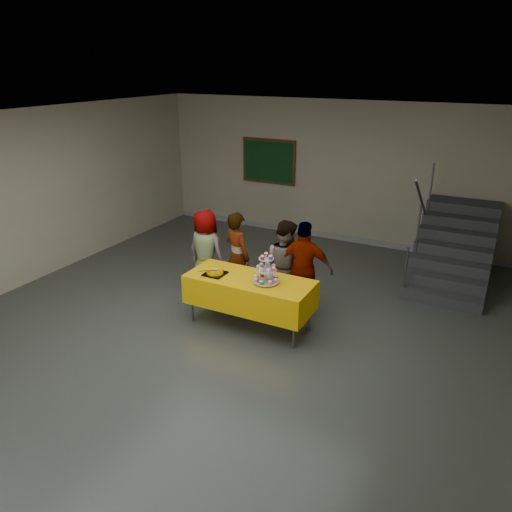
{
  "coord_description": "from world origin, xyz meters",
  "views": [
    {
      "loc": [
        3.4,
        -5.17,
        3.72
      ],
      "look_at": [
        0.26,
        0.87,
        1.05
      ],
      "focal_mm": 35.0,
      "sensor_mm": 36.0,
      "label": 1
    }
  ],
  "objects_px": {
    "bake_table": "(250,292)",
    "cupcake_stand": "(266,272)",
    "bear_cake": "(215,271)",
    "schoolchild_a": "(206,251)",
    "noticeboard": "(269,161)",
    "schoolchild_d": "(304,269)",
    "schoolchild_b": "(237,256)",
    "schoolchild_c": "(285,265)",
    "staircase": "(455,249)"
  },
  "relations": [
    {
      "from": "schoolchild_a",
      "to": "schoolchild_b",
      "type": "relative_size",
      "value": 0.97
    },
    {
      "from": "schoolchild_d",
      "to": "noticeboard",
      "type": "bearing_deg",
      "value": -67.07
    },
    {
      "from": "schoolchild_a",
      "to": "schoolchild_d",
      "type": "bearing_deg",
      "value": -173.3
    },
    {
      "from": "schoolchild_c",
      "to": "noticeboard",
      "type": "bearing_deg",
      "value": -39.35
    },
    {
      "from": "schoolchild_c",
      "to": "schoolchild_a",
      "type": "bearing_deg",
      "value": 23.09
    },
    {
      "from": "cupcake_stand",
      "to": "schoolchild_a",
      "type": "distance_m",
      "value": 1.71
    },
    {
      "from": "schoolchild_a",
      "to": "staircase",
      "type": "relative_size",
      "value": 0.6
    },
    {
      "from": "bake_table",
      "to": "noticeboard",
      "type": "bearing_deg",
      "value": 112.77
    },
    {
      "from": "schoolchild_b",
      "to": "noticeboard",
      "type": "relative_size",
      "value": 1.15
    },
    {
      "from": "schoolchild_a",
      "to": "bear_cake",
      "type": "bearing_deg",
      "value": 137.29
    },
    {
      "from": "schoolchild_c",
      "to": "cupcake_stand",
      "type": "bearing_deg",
      "value": 115.91
    },
    {
      "from": "cupcake_stand",
      "to": "schoolchild_b",
      "type": "xyz_separation_m",
      "value": [
        -0.91,
        0.77,
        -0.19
      ]
    },
    {
      "from": "schoolchild_b",
      "to": "schoolchild_d",
      "type": "relative_size",
      "value": 0.99
    },
    {
      "from": "schoolchild_d",
      "to": "schoolchild_a",
      "type": "bearing_deg",
      "value": -11.13
    },
    {
      "from": "schoolchild_a",
      "to": "schoolchild_d",
      "type": "xyz_separation_m",
      "value": [
        1.79,
        -0.02,
        0.03
      ]
    },
    {
      "from": "bear_cake",
      "to": "schoolchild_b",
      "type": "height_order",
      "value": "schoolchild_b"
    },
    {
      "from": "cupcake_stand",
      "to": "schoolchild_b",
      "type": "height_order",
      "value": "schoolchild_b"
    },
    {
      "from": "schoolchild_d",
      "to": "noticeboard",
      "type": "height_order",
      "value": "noticeboard"
    },
    {
      "from": "noticeboard",
      "to": "staircase",
      "type": "bearing_deg",
      "value": -11.15
    },
    {
      "from": "bear_cake",
      "to": "noticeboard",
      "type": "height_order",
      "value": "noticeboard"
    },
    {
      "from": "schoolchild_b",
      "to": "noticeboard",
      "type": "distance_m",
      "value": 3.84
    },
    {
      "from": "noticeboard",
      "to": "cupcake_stand",
      "type": "bearing_deg",
      "value": -64.25
    },
    {
      "from": "bake_table",
      "to": "schoolchild_d",
      "type": "xyz_separation_m",
      "value": [
        0.56,
        0.72,
        0.2
      ]
    },
    {
      "from": "noticeboard",
      "to": "schoolchild_a",
      "type": "bearing_deg",
      "value": -80.92
    },
    {
      "from": "bake_table",
      "to": "bear_cake",
      "type": "distance_m",
      "value": 0.6
    },
    {
      "from": "cupcake_stand",
      "to": "schoolchild_d",
      "type": "bearing_deg",
      "value": 69.56
    },
    {
      "from": "bear_cake",
      "to": "schoolchild_b",
      "type": "bearing_deg",
      "value": 96.66
    },
    {
      "from": "bake_table",
      "to": "schoolchild_d",
      "type": "bearing_deg",
      "value": 52.02
    },
    {
      "from": "schoolchild_d",
      "to": "bear_cake",
      "type": "bearing_deg",
      "value": 26.72
    },
    {
      "from": "schoolchild_a",
      "to": "schoolchild_b",
      "type": "distance_m",
      "value": 0.61
    },
    {
      "from": "bake_table",
      "to": "bear_cake",
      "type": "relative_size",
      "value": 5.25
    },
    {
      "from": "bake_table",
      "to": "bear_cake",
      "type": "bearing_deg",
      "value": -168.41
    },
    {
      "from": "bake_table",
      "to": "cupcake_stand",
      "type": "xyz_separation_m",
      "value": [
        0.28,
        -0.03,
        0.38
      ]
    },
    {
      "from": "bake_table",
      "to": "schoolchild_a",
      "type": "xyz_separation_m",
      "value": [
        -1.23,
        0.74,
        0.17
      ]
    },
    {
      "from": "schoolchild_c",
      "to": "bear_cake",
      "type": "bearing_deg",
      "value": 71.7
    },
    {
      "from": "bear_cake",
      "to": "bake_table",
      "type": "bearing_deg",
      "value": 11.59
    },
    {
      "from": "staircase",
      "to": "bear_cake",
      "type": "bearing_deg",
      "value": -129.75
    },
    {
      "from": "bear_cake",
      "to": "schoolchild_a",
      "type": "bearing_deg",
      "value": 130.01
    },
    {
      "from": "schoolchild_b",
      "to": "noticeboard",
      "type": "xyz_separation_m",
      "value": [
        -1.18,
        3.55,
        0.85
      ]
    },
    {
      "from": "bake_table",
      "to": "schoolchild_b",
      "type": "distance_m",
      "value": 0.98
    },
    {
      "from": "noticeboard",
      "to": "bake_table",
      "type": "bearing_deg",
      "value": -67.23
    },
    {
      "from": "schoolchild_a",
      "to": "noticeboard",
      "type": "bearing_deg",
      "value": -73.64
    },
    {
      "from": "schoolchild_a",
      "to": "staircase",
      "type": "distance_m",
      "value": 4.58
    },
    {
      "from": "schoolchild_a",
      "to": "noticeboard",
      "type": "height_order",
      "value": "noticeboard"
    },
    {
      "from": "schoolchild_a",
      "to": "schoolchild_d",
      "type": "relative_size",
      "value": 0.96
    },
    {
      "from": "schoolchild_b",
      "to": "staircase",
      "type": "distance_m",
      "value": 4.1
    },
    {
      "from": "schoolchild_c",
      "to": "noticeboard",
      "type": "distance_m",
      "value": 4.12
    },
    {
      "from": "bake_table",
      "to": "schoolchild_c",
      "type": "relative_size",
      "value": 1.28
    },
    {
      "from": "bake_table",
      "to": "cupcake_stand",
      "type": "distance_m",
      "value": 0.47
    },
    {
      "from": "bear_cake",
      "to": "schoolchild_d",
      "type": "height_order",
      "value": "schoolchild_d"
    }
  ]
}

